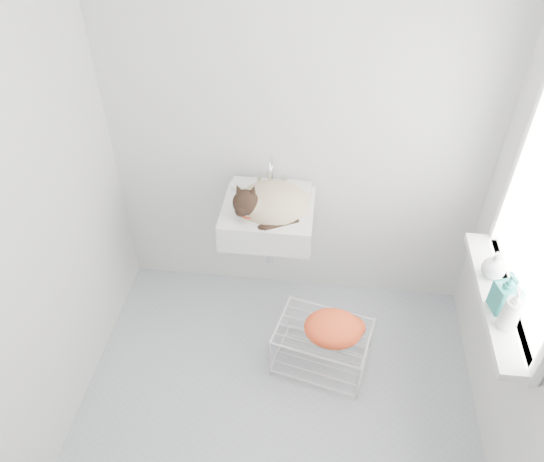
# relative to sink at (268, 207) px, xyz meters

# --- Properties ---
(floor) EXTENTS (2.20, 2.00, 0.02)m
(floor) POSITION_rel_sink_xyz_m (0.14, -0.74, -0.85)
(floor) COLOR #9DA2AA
(floor) RESTS_ON ground
(back_wall) EXTENTS (2.20, 0.02, 2.50)m
(back_wall) POSITION_rel_sink_xyz_m (0.14, 0.26, 0.40)
(back_wall) COLOR silver
(back_wall) RESTS_ON ground
(left_wall) EXTENTS (0.02, 2.00, 2.50)m
(left_wall) POSITION_rel_sink_xyz_m (-0.96, -0.74, 0.40)
(left_wall) COLOR silver
(left_wall) RESTS_ON ground
(windowsill) EXTENTS (0.16, 0.88, 0.04)m
(windowsill) POSITION_rel_sink_xyz_m (1.15, -0.54, -0.02)
(windowsill) COLOR white
(windowsill) RESTS_ON right_wall
(sink) EXTENTS (0.51, 0.45, 0.20)m
(sink) POSITION_rel_sink_xyz_m (0.00, 0.00, 0.00)
(sink) COLOR white
(sink) RESTS_ON back_wall
(faucet) EXTENTS (0.19, 0.13, 0.19)m
(faucet) POSITION_rel_sink_xyz_m (0.00, 0.18, 0.14)
(faucet) COLOR silver
(faucet) RESTS_ON sink
(cat) EXTENTS (0.46, 0.41, 0.26)m
(cat) POSITION_rel_sink_xyz_m (0.01, -0.02, 0.04)
(cat) COLOR #C8AF8F
(cat) RESTS_ON sink
(wire_rack) EXTENTS (0.58, 0.47, 0.31)m
(wire_rack) POSITION_rel_sink_xyz_m (0.36, -0.39, -0.70)
(wire_rack) COLOR silver
(wire_rack) RESTS_ON floor
(towel) EXTENTS (0.33, 0.24, 0.13)m
(towel) POSITION_rel_sink_xyz_m (0.41, -0.43, -0.51)
(towel) COLOR orange
(towel) RESTS_ON wire_rack
(bottle_a) EXTENTS (0.08, 0.08, 0.19)m
(bottle_a) POSITION_rel_sink_xyz_m (1.14, -0.73, 0.00)
(bottle_a) COLOR white
(bottle_a) RESTS_ON windowsill
(bottle_b) EXTENTS (0.12, 0.12, 0.21)m
(bottle_b) POSITION_rel_sink_xyz_m (1.14, -0.62, 0.00)
(bottle_b) COLOR #21807A
(bottle_b) RESTS_ON windowsill
(bottle_c) EXTENTS (0.15, 0.15, 0.15)m
(bottle_c) POSITION_rel_sink_xyz_m (1.14, -0.41, 0.00)
(bottle_c) COLOR white
(bottle_c) RESTS_ON windowsill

